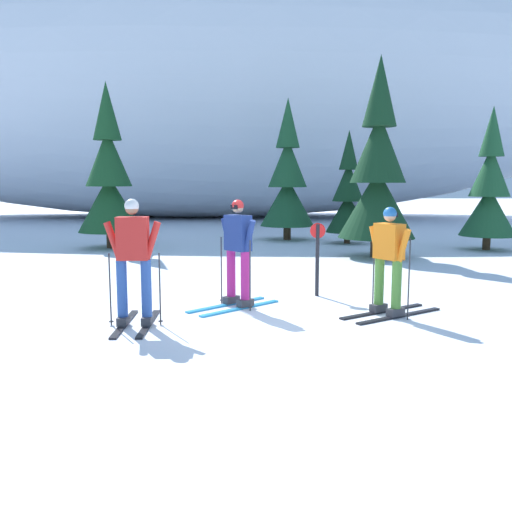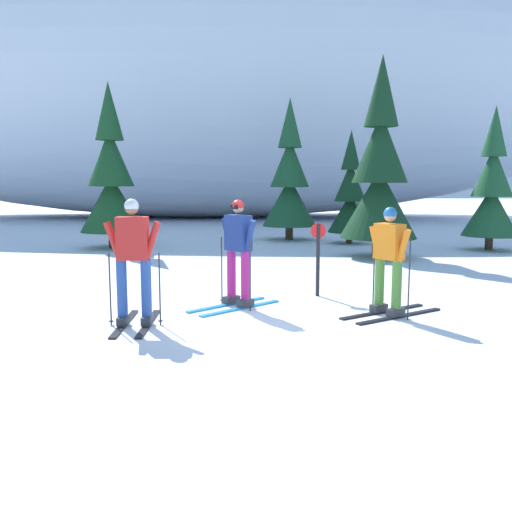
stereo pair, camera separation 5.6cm
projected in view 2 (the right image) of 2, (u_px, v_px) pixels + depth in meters
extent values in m
plane|color=white|center=(273.00, 323.00, 8.25)|extent=(120.00, 120.00, 0.00)
cube|color=black|center=(383.00, 312.00, 8.91)|extent=(1.54, 1.09, 0.03)
cube|color=black|center=(400.00, 316.00, 8.61)|extent=(1.54, 1.09, 0.03)
cube|color=#38383D|center=(379.00, 308.00, 8.85)|extent=(0.31, 0.27, 0.12)
cube|color=#38383D|center=(396.00, 312.00, 8.55)|extent=(0.31, 0.27, 0.12)
cylinder|color=#4C8433|center=(379.00, 281.00, 8.79)|extent=(0.15, 0.15, 0.75)
cylinder|color=#4C8433|center=(397.00, 285.00, 8.49)|extent=(0.15, 0.15, 0.75)
cube|color=orange|center=(389.00, 241.00, 8.55)|extent=(0.46, 0.51, 0.55)
cylinder|color=orange|center=(376.00, 244.00, 8.79)|extent=(0.24, 0.28, 0.58)
cylinder|color=orange|center=(403.00, 247.00, 8.33)|extent=(0.24, 0.28, 0.58)
sphere|color=tan|center=(390.00, 216.00, 8.50)|extent=(0.19, 0.19, 0.19)
sphere|color=#2366B2|center=(390.00, 214.00, 8.49)|extent=(0.21, 0.21, 0.21)
cube|color=black|center=(394.00, 215.00, 8.54)|extent=(0.11, 0.14, 0.07)
cylinder|color=#2D2D33|center=(374.00, 273.00, 8.96)|extent=(0.02, 0.02, 1.25)
cylinder|color=#2D2D33|center=(373.00, 307.00, 9.04)|extent=(0.07, 0.07, 0.01)
cylinder|color=#2D2D33|center=(409.00, 280.00, 8.35)|extent=(0.02, 0.02, 1.25)
cylinder|color=#2D2D33|center=(408.00, 316.00, 8.43)|extent=(0.07, 0.07, 0.01)
cube|color=#2893CC|center=(241.00, 308.00, 9.15)|extent=(1.28, 1.23, 0.03)
cube|color=#2893CC|center=(227.00, 305.00, 9.41)|extent=(1.28, 1.23, 0.03)
cube|color=#38383D|center=(245.00, 303.00, 9.21)|extent=(0.30, 0.29, 0.12)
cube|color=#38383D|center=(232.00, 299.00, 9.47)|extent=(0.30, 0.29, 0.12)
cylinder|color=#B7237A|center=(245.00, 276.00, 9.14)|extent=(0.15, 0.15, 0.80)
cylinder|color=#B7237A|center=(231.00, 273.00, 9.41)|extent=(0.15, 0.15, 0.80)
cube|color=navy|center=(238.00, 233.00, 9.18)|extent=(0.49, 0.49, 0.59)
cylinder|color=navy|center=(249.00, 237.00, 8.99)|extent=(0.26, 0.27, 0.58)
cylinder|color=navy|center=(228.00, 235.00, 9.39)|extent=(0.26, 0.27, 0.58)
sphere|color=tan|center=(238.00, 208.00, 9.12)|extent=(0.19, 0.19, 0.19)
sphere|color=red|center=(238.00, 206.00, 9.12)|extent=(0.21, 0.21, 0.21)
cube|color=black|center=(234.00, 207.00, 9.07)|extent=(0.13, 0.13, 0.07)
cylinder|color=#2D2D33|center=(250.00, 276.00, 8.96)|extent=(0.02, 0.02, 1.16)
cylinder|color=#2D2D33|center=(250.00, 307.00, 9.03)|extent=(0.07, 0.07, 0.01)
cylinder|color=#2D2D33|center=(222.00, 270.00, 9.50)|extent=(0.02, 0.02, 1.16)
cylinder|color=#2D2D33|center=(222.00, 300.00, 9.57)|extent=(0.07, 0.07, 0.01)
cube|color=black|center=(125.00, 323.00, 8.17)|extent=(0.16, 1.60, 0.03)
cube|color=black|center=(148.00, 323.00, 8.18)|extent=(0.16, 1.60, 0.03)
cube|color=#38383D|center=(123.00, 320.00, 8.06)|extent=(0.15, 0.29, 0.12)
cube|color=#38383D|center=(147.00, 320.00, 8.07)|extent=(0.15, 0.29, 0.12)
cylinder|color=#2D519E|center=(122.00, 288.00, 8.00)|extent=(0.15, 0.15, 0.83)
cylinder|color=#2D519E|center=(146.00, 288.00, 8.00)|extent=(0.15, 0.15, 0.83)
cube|color=red|center=(133.00, 238.00, 7.90)|extent=(0.45, 0.26, 0.62)
cylinder|color=red|center=(114.00, 241.00, 7.90)|extent=(0.28, 0.11, 0.58)
cylinder|color=red|center=(152.00, 241.00, 7.91)|extent=(0.28, 0.11, 0.58)
sphere|color=#A37556|center=(132.00, 208.00, 7.84)|extent=(0.19, 0.19, 0.19)
sphere|color=white|center=(132.00, 206.00, 7.84)|extent=(0.21, 0.21, 0.21)
cube|color=black|center=(133.00, 207.00, 7.92)|extent=(0.15, 0.04, 0.07)
cylinder|color=#2D2D33|center=(110.00, 289.00, 8.06)|extent=(0.02, 0.02, 1.07)
cylinder|color=#2D2D33|center=(111.00, 321.00, 8.12)|extent=(0.07, 0.07, 0.01)
cylinder|color=#2D2D33|center=(160.00, 289.00, 8.07)|extent=(0.02, 0.02, 1.07)
cylinder|color=#2D2D33|center=(161.00, 321.00, 8.13)|extent=(0.07, 0.07, 0.01)
cylinder|color=#47301E|center=(113.00, 237.00, 17.53)|extent=(0.28, 0.28, 0.70)
cone|color=#194723|center=(112.00, 203.00, 17.39)|extent=(1.99, 1.99, 1.78)
cone|color=#194723|center=(110.00, 158.00, 17.20)|extent=(1.43, 1.43, 1.78)
cone|color=#194723|center=(109.00, 111.00, 17.00)|extent=(0.88, 0.88, 1.78)
cylinder|color=#47301E|center=(289.00, 230.00, 19.94)|extent=(0.27, 0.27, 0.68)
cone|color=#1E512D|center=(289.00, 202.00, 19.80)|extent=(1.94, 1.94, 1.74)
cone|color=#1E512D|center=(290.00, 163.00, 19.61)|extent=(1.39, 1.39, 1.74)
cone|color=#1E512D|center=(290.00, 123.00, 19.42)|extent=(0.85, 0.85, 1.74)
cylinder|color=#47301E|center=(349.00, 236.00, 18.76)|extent=(0.21, 0.21, 0.51)
cone|color=#14381E|center=(350.00, 213.00, 18.65)|extent=(1.47, 1.47, 1.31)
cone|color=#14381E|center=(350.00, 182.00, 18.51)|extent=(1.06, 1.06, 1.31)
cone|color=#14381E|center=(351.00, 150.00, 18.37)|extent=(0.65, 0.65, 1.31)
cylinder|color=#47301E|center=(377.00, 244.00, 15.32)|extent=(0.30, 0.30, 0.74)
cone|color=#14381E|center=(379.00, 204.00, 15.17)|extent=(2.11, 2.11, 1.89)
cone|color=#14381E|center=(380.00, 148.00, 14.96)|extent=(1.52, 1.52, 1.89)
cone|color=#14381E|center=(382.00, 90.00, 14.76)|extent=(0.93, 0.93, 1.89)
cylinder|color=#47301E|center=(489.00, 241.00, 16.94)|extent=(0.24, 0.24, 0.59)
cone|color=#1E512D|center=(491.00, 211.00, 16.82)|extent=(1.68, 1.68, 1.51)
cone|color=#1E512D|center=(493.00, 171.00, 16.66)|extent=(1.21, 1.21, 1.51)
cone|color=#1E512D|center=(495.00, 131.00, 16.50)|extent=(0.74, 0.74, 1.51)
ellipsoid|color=white|center=(204.00, 87.00, 31.60)|extent=(49.22, 17.69, 14.96)
cylinder|color=black|center=(318.00, 260.00, 10.12)|extent=(0.07, 0.07, 1.33)
cylinder|color=red|center=(318.00, 231.00, 10.04)|extent=(0.28, 0.02, 0.28)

